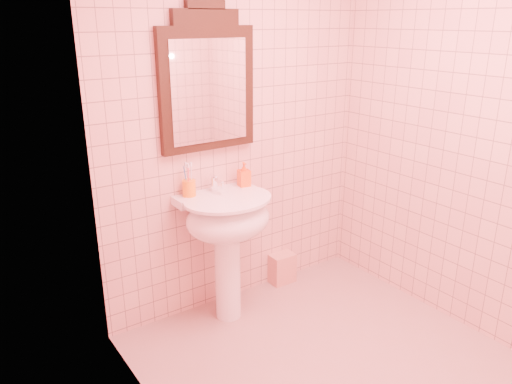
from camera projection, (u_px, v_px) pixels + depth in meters
floor at (344, 372)px, 2.87m from camera, size 2.20×2.20×0.00m
back_wall at (238, 126)px, 3.31m from camera, size 2.00×0.02×2.50m
pedestal_sink at (227, 227)px, 3.20m from camera, size 0.58×0.58×0.86m
faucet at (216, 183)px, 3.22m from camera, size 0.04×0.16×0.11m
mirror at (207, 83)px, 3.06m from camera, size 0.65×0.06×0.91m
toothbrush_cup at (189, 188)px, 3.15m from camera, size 0.08×0.08×0.20m
soap_dispenser at (244, 174)px, 3.33m from camera, size 0.09×0.09×0.16m
towel at (282, 268)px, 3.83m from camera, size 0.19×0.13×0.23m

